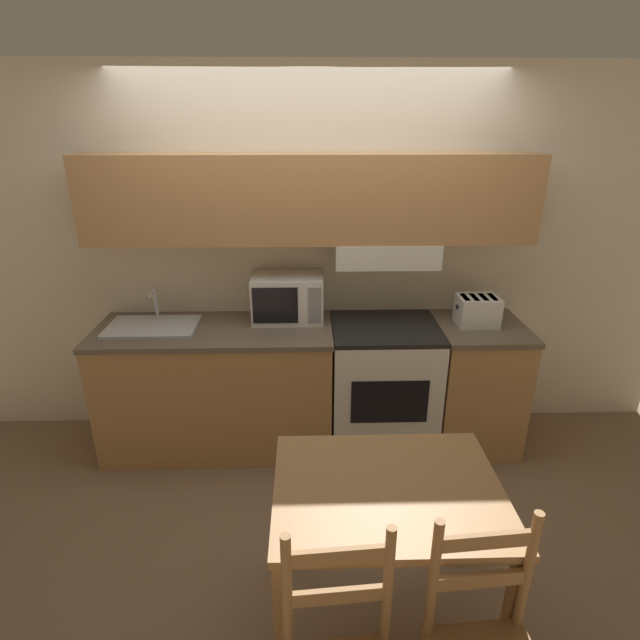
{
  "coord_description": "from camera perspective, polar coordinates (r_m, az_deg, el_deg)",
  "views": [
    {
      "loc": [
        -0.03,
        -3.4,
        2.2
      ],
      "look_at": [
        0.05,
        -0.56,
        1.06
      ],
      "focal_mm": 28.0,
      "sensor_mm": 36.0,
      "label": 1
    }
  ],
  "objects": [
    {
      "name": "toaster",
      "position": [
        3.52,
        17.52,
        1.05
      ],
      "size": [
        0.28,
        0.22,
        0.2
      ],
      "color": "white",
      "rests_on": "lower_counter_right_stub"
    },
    {
      "name": "lower_counter_main",
      "position": [
        3.6,
        -11.53,
        -7.54
      ],
      "size": [
        1.58,
        0.64,
        0.91
      ],
      "color": "tan",
      "rests_on": "ground_plane"
    },
    {
      "name": "microwave",
      "position": [
        3.42,
        -3.72,
        2.55
      ],
      "size": [
        0.48,
        0.31,
        0.32
      ],
      "color": "white",
      "rests_on": "lower_counter_main"
    },
    {
      "name": "sink_basin",
      "position": [
        3.5,
        -18.62,
        -0.69
      ],
      "size": [
        0.59,
        0.37,
        0.23
      ],
      "color": "#B7BABF",
      "rests_on": "lower_counter_main"
    },
    {
      "name": "lower_counter_right_stub",
      "position": [
        3.74,
        17.22,
        -6.97
      ],
      "size": [
        0.59,
        0.64,
        0.91
      ],
      "color": "tan",
      "rests_on": "ground_plane"
    },
    {
      "name": "dining_table",
      "position": [
        2.3,
        7.64,
        -20.63
      ],
      "size": [
        0.96,
        0.75,
        0.77
      ],
      "color": "#9E7042",
      "rests_on": "ground_plane"
    },
    {
      "name": "stove_range",
      "position": [
        3.58,
        7.14,
        -7.39
      ],
      "size": [
        0.72,
        0.63,
        0.91
      ],
      "color": "white",
      "rests_on": "ground_plane"
    },
    {
      "name": "wall_back",
      "position": [
        3.42,
        -0.83,
        9.59
      ],
      "size": [
        5.28,
        0.38,
        2.55
      ],
      "color": "silver",
      "rests_on": "ground_plane"
    },
    {
      "name": "ground_plane",
      "position": [
        4.05,
        -0.94,
        -10.98
      ],
      "size": [
        16.0,
        16.0,
        0.0
      ],
      "primitive_type": "plane",
      "color": "#7F664C"
    }
  ]
}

